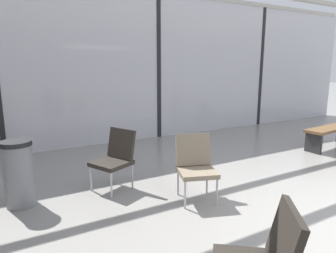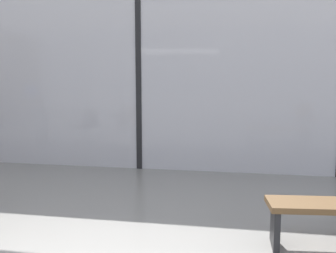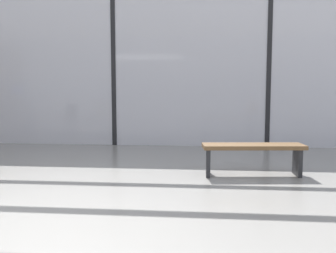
{
  "view_description": "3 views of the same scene",
  "coord_description": "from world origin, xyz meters",
  "views": [
    {
      "loc": [
        -3.44,
        -1.44,
        1.77
      ],
      "look_at": [
        -1.18,
        2.6,
        0.83
      ],
      "focal_mm": 31.73,
      "sensor_mm": 36.0,
      "label": 1
    },
    {
      "loc": [
        1.66,
        -1.36,
        1.69
      ],
      "look_at": [
        0.95,
        2.75,
        1.13
      ],
      "focal_mm": 39.29,
      "sensor_mm": 36.0,
      "label": 2
    },
    {
      "loc": [
        2.01,
        -3.02,
        1.26
      ],
      "look_at": [
        1.46,
        2.98,
        0.66
      ],
      "focal_mm": 38.35,
      "sensor_mm": 36.0,
      "label": 3
    }
  ],
  "objects": [
    {
      "name": "parked_airplane",
      "position": [
        -1.19,
        10.42,
        1.89
      ],
      "size": [
        13.73,
        3.78,
        3.78
      ],
      "color": "silver",
      "rests_on": "ground"
    },
    {
      "name": "window_mullion_1",
      "position": [
        0.0,
        5.2,
        1.73
      ],
      "size": [
        0.1,
        0.12,
        3.46
      ],
      "primitive_type": "cube",
      "color": "black",
      "rests_on": "ground"
    },
    {
      "name": "glass_curtain_wall",
      "position": [
        0.0,
        5.2,
        1.73
      ],
      "size": [
        14.0,
        0.08,
        3.46
      ],
      "primitive_type": "cube",
      "color": "silver",
      "rests_on": "ground"
    }
  ]
}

